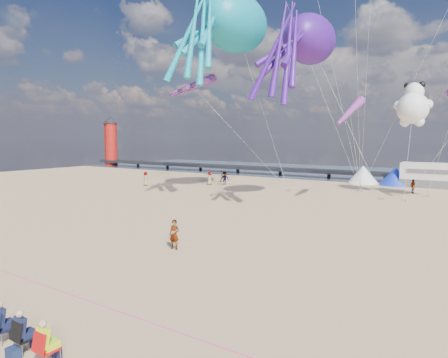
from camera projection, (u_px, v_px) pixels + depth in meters
ground at (183, 267)px, 18.82m from camera, size 120.00×120.00×0.00m
water at (400, 175)px, 64.42m from camera, size 120.00×120.00×0.00m
pier at (219, 166)px, 70.58m from camera, size 60.00×3.00×0.50m
lighthouse at (111, 145)px, 85.60m from camera, size 2.60×2.60×9.00m
motorhome_0 at (430, 175)px, 48.53m from camera, size 6.60×2.50×3.00m
tent_white at (363, 174)px, 52.96m from camera, size 4.00×4.00×2.40m
tent_blue at (395, 176)px, 50.76m from camera, size 4.00×4.00×2.40m
spectator_row at (4, 321)px, 11.93m from camera, size 6.10×0.90×1.30m
cooler_navy at (13, 353)px, 11.08m from camera, size 0.38×0.28×0.30m
rope_line at (97, 304)px, 14.68m from camera, size 34.00×0.03×0.03m
standing_person at (174, 235)px, 21.79m from camera, size 0.66×0.49×1.65m
beachgoer_0 at (146, 179)px, 50.44m from camera, size 0.68×0.78×1.79m
beachgoer_2 at (225, 178)px, 51.41m from camera, size 1.06×1.06×1.73m
beachgoer_3 at (413, 186)px, 43.66m from camera, size 0.96×1.15×1.54m
beachgoer_6 at (210, 178)px, 51.19m from camera, size 0.54×0.72×1.77m
beachgoer_7 at (222, 176)px, 54.47m from camera, size 0.91×0.77×1.57m
sandbag_a at (288, 190)px, 45.34m from camera, size 0.50×0.35×0.22m
sandbag_b at (382, 199)px, 39.08m from camera, size 0.50×0.35×0.22m
sandbag_c at (404, 201)px, 37.69m from camera, size 0.50×0.35×0.22m
sandbag_d at (427, 196)px, 40.88m from camera, size 0.50×0.35×0.22m
sandbag_e at (360, 191)px, 45.00m from camera, size 0.50×0.35×0.22m
kite_octopus_teal at (235, 23)px, 40.53m from camera, size 5.51×11.23×12.46m
kite_octopus_purple at (309, 40)px, 34.52m from camera, size 6.53×10.02×10.58m
kite_panda at (413, 108)px, 40.12m from camera, size 3.98×3.77×5.33m
windsock_left at (193, 86)px, 43.17m from camera, size 1.92×7.17×7.09m
windsock_right at (350, 112)px, 36.67m from camera, size 1.80×5.09×5.01m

